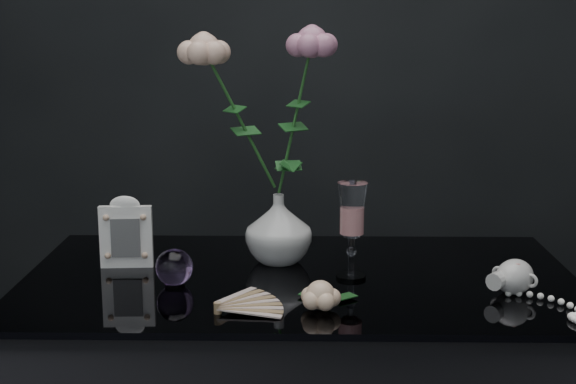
# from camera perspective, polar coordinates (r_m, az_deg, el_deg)

# --- Properties ---
(vase) EXTENTS (0.15, 0.15, 0.14)m
(vase) POSITION_cam_1_polar(r_m,az_deg,el_deg) (1.61, -0.67, -2.62)
(vase) COLOR silver
(vase) RESTS_ON table
(wine_glass) EXTENTS (0.06, 0.06, 0.18)m
(wine_glass) POSITION_cam_1_polar(r_m,az_deg,el_deg) (1.51, 4.56, -2.78)
(wine_glass) COLOR white
(wine_glass) RESTS_ON table
(picture_frame) EXTENTS (0.11, 0.09, 0.14)m
(picture_frame) POSITION_cam_1_polar(r_m,az_deg,el_deg) (1.61, -11.45, -2.78)
(picture_frame) COLOR white
(picture_frame) RESTS_ON table
(paperweight) EXTENTS (0.08, 0.08, 0.07)m
(paperweight) POSITION_cam_1_polar(r_m,az_deg,el_deg) (1.49, -8.09, -5.32)
(paperweight) COLOR #AF7ECD
(paperweight) RESTS_ON table
(paper_fan) EXTENTS (0.25, 0.22, 0.02)m
(paper_fan) POSITION_cam_1_polar(r_m,az_deg,el_deg) (1.35, -5.02, -8.14)
(paper_fan) COLOR beige
(paper_fan) RESTS_ON table
(loose_rose) EXTENTS (0.13, 0.16, 0.05)m
(loose_rose) POSITION_cam_1_polar(r_m,az_deg,el_deg) (1.36, 2.32, -7.36)
(loose_rose) COLOR beige
(loose_rose) RESTS_ON table
(pearl_jar) EXTENTS (0.31, 0.32, 0.07)m
(pearl_jar) POSITION_cam_1_polar(r_m,az_deg,el_deg) (1.49, 15.82, -5.71)
(pearl_jar) COLOR silver
(pearl_jar) RESTS_ON table
(roses) EXTENTS (0.29, 0.13, 0.38)m
(roses) POSITION_cam_1_polar(r_m,az_deg,el_deg) (1.56, -1.74, 6.50)
(roses) COLOR beige
(roses) RESTS_ON vase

